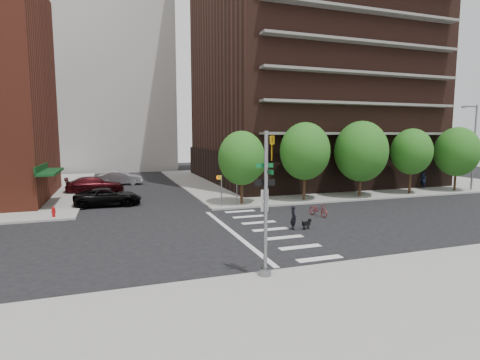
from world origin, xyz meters
The scene contains 20 objects.
ground centered at (0.00, 0.00, 0.00)m, with size 120.00×120.00×0.00m, color black.
sidewalk_ne centered at (20.50, 23.50, 0.07)m, with size 39.00×33.00×0.15m, color gray.
crosswalk centered at (2.21, 0.00, 0.01)m, with size 3.85×13.00×0.01m.
apartment_tower centered at (18.00, 24.00, 20.91)m, with size 26.65×25.50×45.00m.
tree_a centered at (4.00, 8.50, 4.04)m, with size 4.00×4.00×5.90m.
tree_b centered at (10.00, 8.50, 4.54)m, with size 4.50×4.50×6.65m.
tree_c centered at (16.00, 8.50, 4.45)m, with size 5.00×5.00×6.80m.
tree_d centered at (22.00, 8.50, 4.34)m, with size 4.00×4.00×6.20m.
tree_e centered at (28.00, 8.50, 4.25)m, with size 4.50×4.50×6.35m.
traffic_signal centered at (-0.47, -7.49, 2.70)m, with size 0.90×0.75×6.00m.
pedestrian_signal centered at (2.32, 7.92, 1.85)m, with size 2.18×0.67×2.60m.
fire_hydrant centered at (-10.50, 7.80, 0.55)m, with size 0.24×0.24×0.73m.
streetlamp centered at (29.82, 8.20, 5.29)m, with size 2.14×0.22×9.00m.
parked_car_black centered at (-6.83, 11.85, 0.76)m, with size 5.47×2.52×1.52m, color black.
parked_car_maroon centered at (-8.20, 20.20, 0.84)m, with size 5.79×2.35×1.68m, color #360A0F.
parked_car_silver centered at (-5.50, 25.90, 0.84)m, with size 5.10×1.78×1.68m, color #A4A5AC.
scooter centered at (7.97, 2.55, 0.47)m, with size 0.63×1.81×0.95m, color maroon.
dog_walker centered at (4.38, -0.46, 0.77)m, with size 0.37×0.56×1.53m, color black.
dog centered at (5.24, -0.64, 0.39)m, with size 0.73×0.40×0.61m.
pedestrian_far centered at (26.16, 11.00, 1.03)m, with size 0.67×0.86×1.77m, color #222D4F.
Camera 1 is at (-6.36, -21.39, 5.97)m, focal length 28.00 mm.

